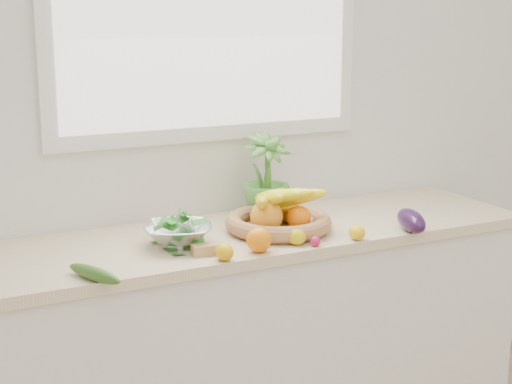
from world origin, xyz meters
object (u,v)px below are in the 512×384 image
eggplant (411,221)px  colander_with_spinach (178,229)px  apple (266,225)px  potted_herb (266,176)px  cucumber (94,274)px  fruit_basket (278,217)px

eggplant → colander_with_spinach: (-0.83, 0.22, 0.02)m
apple → eggplant: bearing=-20.0°
potted_herb → cucumber: bearing=-152.5°
potted_herb → fruit_basket: potted_herb is taller
apple → potted_herb: potted_herb is taller
potted_herb → fruit_basket: size_ratio=0.72×
colander_with_spinach → apple: bearing=-6.0°
cucumber → eggplant: bearing=0.0°
potted_herb → apple: bearing=-117.1°
apple → fruit_basket: size_ratio=0.18×
apple → colander_with_spinach: bearing=174.0°
potted_herb → colander_with_spinach: 0.50m
cucumber → fruit_basket: 0.79m
colander_with_spinach → potted_herb: bearing=24.0°
apple → eggplant: 0.54m
eggplant → colander_with_spinach: 0.86m
apple → cucumber: 0.71m
eggplant → potted_herb: size_ratio=0.61×
fruit_basket → potted_herb: bearing=74.9°
eggplant → fruit_basket: 0.49m
apple → colander_with_spinach: 0.33m
apple → cucumber: bearing=-164.9°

